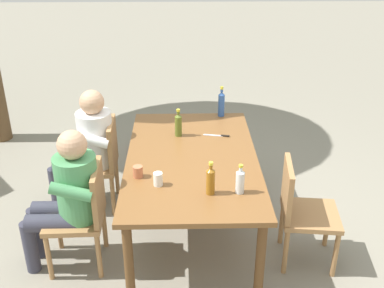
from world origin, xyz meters
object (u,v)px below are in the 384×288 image
Objects in this scene: chair_far_left at (84,212)px; cup_terracotta at (138,172)px; dining_table at (192,164)px; person_in_plaid_shirt at (68,194)px; chair_far_right at (101,160)px; chair_near_left at (301,208)px; bottle_blue at (221,103)px; bottle_amber at (211,180)px; backpack_by_near_side at (157,138)px; bottle_clear at (240,181)px; person_in_white_shirt at (88,144)px; table_knife at (219,136)px; cup_white at (158,179)px; bottle_olive at (178,124)px.

chair_far_left is 9.49× the size of cup_terracotta.
person_in_plaid_shirt is at bearing 113.93° from dining_table.
chair_far_right is 1.00× the size of chair_near_left.
chair_far_left and chair_near_left have the same top height.
bottle_blue is 1.20× the size of bottle_amber.
bottle_amber is 0.67× the size of backpack_by_near_side.
bottle_blue is (1.44, 0.02, 0.03)m from bottle_clear.
bottle_clear is (-0.99, -1.18, 0.35)m from chair_far_right.
backpack_by_near_side is at bearing 32.42° from chair_near_left.
person_in_plaid_shirt is (-0.85, 0.00, 0.00)m from person_in_white_shirt.
chair_near_left is 1.04m from table_knife.
backpack_by_near_side is (1.96, 0.11, -0.60)m from cup_white.
chair_near_left is 1.15m from cup_white.
bottle_clear is 0.80m from cup_terracotta.
dining_table is 1.04m from person_in_plaid_shirt.
cup_terracotta is at bearing 157.32° from bottle_olive.
dining_table is at bearing -63.53° from chair_far_left.
chair_far_right is 0.87m from person_in_plaid_shirt.
bottle_clear is at bearing -96.86° from chair_far_left.
chair_far_right is at bearing 44.11° from bottle_amber.
cup_white is (-0.02, -0.58, 0.30)m from chair_far_left.
chair_far_left is 0.66m from cup_white.
chair_far_right is 0.20m from person_in_white_shirt.
bottle_clear is 2.29m from backpack_by_near_side.
cup_white is at bearing -141.52° from person_in_white_shirt.
person_in_white_shirt is 4.57× the size of bottle_amber.
dining_table is 0.61m from bottle_amber.
person_in_white_shirt reaches higher than backpack_by_near_side.
bottle_olive is at bearing 87.26° from table_knife.
chair_far_right is at bearing 111.20° from bottle_blue.
cup_terracotta is 0.99m from table_knife.
person_in_white_shirt is at bearing 109.61° from bottle_blue.
person_in_plaid_shirt reaches higher than cup_terracotta.
bottle_amber is 0.41m from cup_white.
chair_far_right and chair_far_left have the same top height.
bottle_clear is 1.08m from bottle_olive.
person_in_plaid_shirt reaches higher than chair_far_left.
table_knife is at bearing -43.09° from cup_terracotta.
cup_terracotta is at bearing 65.33° from bottle_amber.
chair_near_left is at bearing -89.71° from person_in_plaid_shirt.
backpack_by_near_side is (1.51, 0.38, -0.48)m from dining_table.
person_in_white_shirt is (0.85, 0.11, 0.17)m from chair_far_left.
person_in_white_shirt is at bearing 47.24° from bottle_amber.
person_in_white_shirt reaches higher than chair_near_left.
chair_near_left reaches higher than dining_table.
dining_table is 7.30× the size of bottle_amber.
cup_terracotta reaches higher than dining_table.
bottle_olive reaches higher than dining_table.
chair_near_left is 3.34× the size of bottle_olive.
bottle_olive reaches higher than bottle_clear.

